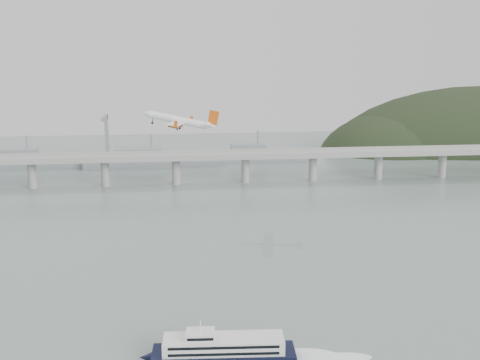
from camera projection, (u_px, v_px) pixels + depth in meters
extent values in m
plane|color=slate|center=(256.00, 304.00, 213.88)|extent=(900.00, 900.00, 0.00)
cube|color=gray|center=(218.00, 156.00, 402.91)|extent=(800.00, 22.00, 2.20)
cube|color=gray|center=(219.00, 156.00, 392.29)|extent=(800.00, 0.60, 1.80)
cube|color=gray|center=(217.00, 151.00, 412.62)|extent=(800.00, 0.60, 1.80)
cylinder|color=gray|center=(32.00, 175.00, 391.34)|extent=(6.00, 6.00, 21.00)
cylinder|color=gray|center=(105.00, 173.00, 396.71)|extent=(6.00, 6.00, 21.00)
cylinder|color=gray|center=(176.00, 171.00, 402.08)|extent=(6.00, 6.00, 21.00)
cylinder|color=gray|center=(245.00, 170.00, 407.45)|extent=(6.00, 6.00, 21.00)
cylinder|color=gray|center=(313.00, 168.00, 412.82)|extent=(6.00, 6.00, 21.00)
cylinder|color=gray|center=(378.00, 167.00, 418.18)|extent=(6.00, 6.00, 21.00)
cylinder|color=gray|center=(442.00, 165.00, 423.55)|extent=(6.00, 6.00, 21.00)
ellipsoid|color=black|center=(475.00, 164.00, 566.37)|extent=(320.00, 150.00, 156.00)
ellipsoid|color=black|center=(389.00, 162.00, 545.12)|extent=(140.00, 110.00, 96.00)
cube|color=slate|center=(29.00, 163.00, 458.19)|extent=(95.67, 20.15, 8.00)
cube|color=slate|center=(16.00, 154.00, 455.35)|extent=(33.90, 15.02, 8.00)
cylinder|color=slate|center=(27.00, 144.00, 454.56)|extent=(1.60, 1.60, 14.00)
cube|color=slate|center=(152.00, 162.00, 464.09)|extent=(110.55, 21.43, 8.00)
cube|color=slate|center=(138.00, 153.00, 461.09)|extent=(39.01, 16.73, 8.00)
cylinder|color=slate|center=(151.00, 143.00, 460.46)|extent=(1.60, 1.60, 14.00)
cube|color=slate|center=(258.00, 157.00, 483.44)|extent=(85.00, 13.60, 8.00)
cube|color=slate|center=(248.00, 148.00, 480.70)|extent=(29.75, 11.90, 8.00)
cylinder|color=slate|center=(258.00, 139.00, 479.80)|extent=(1.60, 1.60, 14.00)
cube|color=slate|center=(107.00, 137.00, 490.04)|extent=(3.00, 3.00, 40.00)
cube|color=slate|center=(104.00, 118.00, 476.27)|extent=(3.00, 28.00, 3.00)
cube|color=black|center=(224.00, 356.00, 174.77)|extent=(45.08, 13.58, 3.56)
cone|color=black|center=(146.00, 357.00, 173.72)|extent=(4.67, 3.84, 3.56)
cube|color=silver|center=(224.00, 344.00, 173.86)|extent=(37.87, 11.33, 4.45)
cube|color=black|center=(224.00, 348.00, 169.22)|extent=(33.74, 2.37, 0.89)
cube|color=black|center=(224.00, 354.00, 169.71)|extent=(33.74, 2.37, 0.89)
cube|color=black|center=(223.00, 333.00, 177.96)|extent=(33.74, 2.37, 0.89)
cube|color=black|center=(223.00, 339.00, 178.45)|extent=(33.74, 2.37, 0.89)
cube|color=silver|center=(200.00, 334.00, 172.78)|extent=(9.29, 6.80, 2.31)
cube|color=black|center=(200.00, 340.00, 169.71)|extent=(8.00, 0.63, 0.89)
cylinder|color=silver|center=(200.00, 326.00, 172.13)|extent=(0.47, 0.47, 3.56)
ellipsoid|color=white|center=(303.00, 359.00, 176.24)|extent=(26.41, 14.47, 0.18)
ellipsoid|color=white|center=(342.00, 358.00, 176.79)|extent=(19.59, 7.66, 0.18)
cylinder|color=white|center=(178.00, 120.00, 285.45)|extent=(30.10, 12.41, 9.35)
cone|color=white|center=(145.00, 113.00, 286.85)|extent=(5.84, 5.09, 4.63)
cone|color=white|center=(212.00, 126.00, 283.89)|extent=(6.60, 4.94, 4.82)
cube|color=white|center=(180.00, 122.00, 285.57)|extent=(13.51, 36.76, 3.23)
cube|color=white|center=(210.00, 124.00, 283.84)|extent=(6.27, 13.34, 1.56)
cube|color=#CC510D|center=(213.00, 118.00, 283.05)|extent=(6.03, 1.54, 7.76)
cylinder|color=#CC510D|center=(179.00, 124.00, 291.77)|extent=(5.39, 3.75, 3.28)
cylinder|color=black|center=(174.00, 123.00, 291.95)|extent=(1.40, 2.55, 2.50)
cube|color=white|center=(179.00, 122.00, 291.56)|extent=(2.87, 0.90, 1.77)
cylinder|color=#CC510D|center=(173.00, 126.00, 280.22)|extent=(5.39, 3.75, 3.28)
cylinder|color=black|center=(169.00, 125.00, 280.40)|extent=(1.40, 2.55, 2.50)
cube|color=white|center=(174.00, 124.00, 280.01)|extent=(2.87, 0.90, 1.77)
cylinder|color=black|center=(180.00, 126.00, 288.67)|extent=(0.95, 0.49, 2.62)
cylinder|color=black|center=(180.00, 128.00, 288.91)|extent=(1.45, 0.70, 1.40)
cylinder|color=black|center=(178.00, 127.00, 283.22)|extent=(0.95, 0.49, 2.62)
cylinder|color=black|center=(177.00, 129.00, 283.45)|extent=(1.45, 0.70, 1.40)
cylinder|color=black|center=(153.00, 121.00, 287.08)|extent=(0.95, 0.49, 2.62)
cylinder|color=black|center=(152.00, 123.00, 287.32)|extent=(1.45, 0.70, 1.40)
cube|color=#CC510D|center=(191.00, 118.00, 302.98)|extent=(2.18, 0.63, 2.86)
cube|color=#CC510D|center=(176.00, 124.00, 267.30)|extent=(2.18, 0.63, 2.86)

